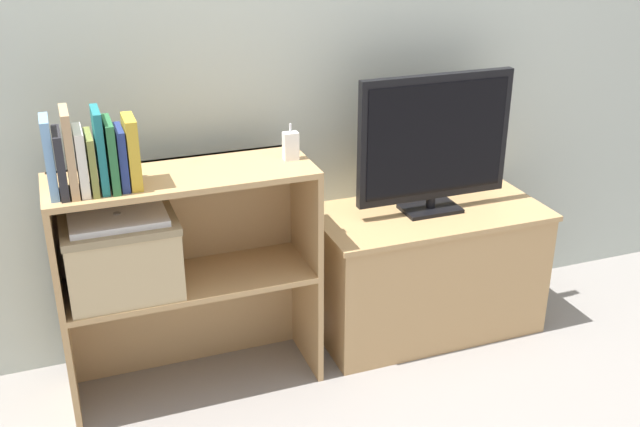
{
  "coord_description": "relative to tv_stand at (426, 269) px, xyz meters",
  "views": [
    {
      "loc": [
        -0.84,
        -2.11,
        1.66
      ],
      "look_at": [
        0.0,
        0.16,
        0.6
      ],
      "focal_mm": 42.0,
      "sensor_mm": 36.0,
      "label": 1
    }
  ],
  "objects": [
    {
      "name": "ground_plane",
      "position": [
        -0.47,
        -0.22,
        -0.26
      ],
      "size": [
        16.0,
        16.0,
        0.0
      ],
      "primitive_type": "plane",
      "color": "gray"
    },
    {
      "name": "wall_back",
      "position": [
        -0.47,
        0.25,
        0.94
      ],
      "size": [
        10.0,
        0.05,
        2.4
      ],
      "color": "#B2BCB2",
      "rests_on": "ground_plane"
    },
    {
      "name": "tv_stand",
      "position": [
        0.0,
        0.0,
        0.0
      ],
      "size": [
        0.89,
        0.45,
        0.51
      ],
      "color": "tan",
      "rests_on": "ground_plane"
    },
    {
      "name": "tv",
      "position": [
        -0.0,
        -0.0,
        0.54
      ],
      "size": [
        0.61,
        0.14,
        0.53
      ],
      "color": "black",
      "rests_on": "tv_stand"
    },
    {
      "name": "bookshelf_lower_tier",
      "position": [
        -0.95,
        0.0,
        0.02
      ],
      "size": [
        0.86,
        0.32,
        0.43
      ],
      "color": "tan",
      "rests_on": "ground_plane"
    },
    {
      "name": "bookshelf_upper_tier",
      "position": [
        -0.95,
        0.0,
        0.42
      ],
      "size": [
        0.86,
        0.32,
        0.38
      ],
      "color": "tan",
      "rests_on": "bookshelf_lower_tier"
    },
    {
      "name": "book_skyblue",
      "position": [
        -1.34,
        -0.11,
        0.67
      ],
      "size": [
        0.03,
        0.12,
        0.24
      ],
      "color": "#709ECC",
      "rests_on": "bookshelf_upper_tier"
    },
    {
      "name": "book_charcoal",
      "position": [
        -1.31,
        -0.11,
        0.65
      ],
      "size": [
        0.02,
        0.15,
        0.2
      ],
      "color": "#232328",
      "rests_on": "bookshelf_upper_tier"
    },
    {
      "name": "book_tan",
      "position": [
        -1.28,
        -0.11,
        0.68
      ],
      "size": [
        0.02,
        0.15,
        0.26
      ],
      "color": "tan",
      "rests_on": "bookshelf_upper_tier"
    },
    {
      "name": "book_ivory",
      "position": [
        -1.25,
        -0.11,
        0.65
      ],
      "size": [
        0.03,
        0.14,
        0.2
      ],
      "color": "silver",
      "rests_on": "bookshelf_upper_tier"
    },
    {
      "name": "book_olive",
      "position": [
        -1.22,
        -0.11,
        0.64
      ],
      "size": [
        0.02,
        0.15,
        0.18
      ],
      "color": "olive",
      "rests_on": "bookshelf_upper_tier"
    },
    {
      "name": "book_teal",
      "position": [
        -1.19,
        -0.11,
        0.68
      ],
      "size": [
        0.02,
        0.13,
        0.25
      ],
      "color": "#1E7075",
      "rests_on": "bookshelf_upper_tier"
    },
    {
      "name": "book_forest",
      "position": [
        -1.16,
        -0.11,
        0.66
      ],
      "size": [
        0.02,
        0.15,
        0.21
      ],
      "color": "#286638",
      "rests_on": "bookshelf_upper_tier"
    },
    {
      "name": "book_navy",
      "position": [
        -1.13,
        -0.11,
        0.65
      ],
      "size": [
        0.02,
        0.13,
        0.19
      ],
      "color": "navy",
      "rests_on": "bookshelf_upper_tier"
    },
    {
      "name": "book_mustard",
      "position": [
        -1.1,
        -0.11,
        0.66
      ],
      "size": [
        0.03,
        0.13,
        0.22
      ],
      "color": "gold",
      "rests_on": "bookshelf_upper_tier"
    },
    {
      "name": "baby_monitor",
      "position": [
        -0.58,
        -0.06,
        0.6
      ],
      "size": [
        0.05,
        0.03,
        0.13
      ],
      "color": "white",
      "rests_on": "bookshelf_upper_tier"
    },
    {
      "name": "storage_basket_left",
      "position": [
        -1.16,
        -0.07,
        0.31
      ],
      "size": [
        0.36,
        0.29,
        0.26
      ],
      "color": "tan",
      "rests_on": "bookshelf_lower_tier"
    },
    {
      "name": "laptop",
      "position": [
        -1.16,
        -0.07,
        0.44
      ],
      "size": [
        0.3,
        0.23,
        0.02
      ],
      "color": "white",
      "rests_on": "storage_basket_left"
    }
  ]
}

